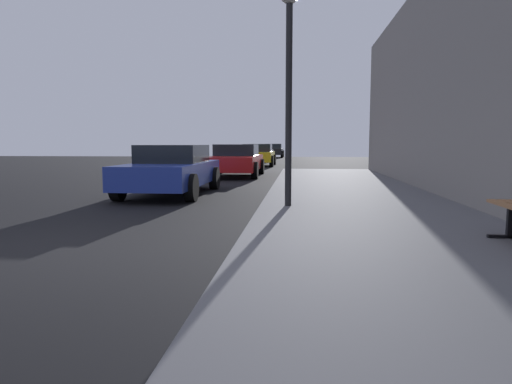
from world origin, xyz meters
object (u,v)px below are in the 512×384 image
(street_lamp, at_px, (289,54))
(car_yellow, at_px, (257,155))
(car_red, at_px, (236,160))
(car_blue, at_px, (172,169))
(car_white, at_px, (260,152))
(car_black, at_px, (273,150))

(street_lamp, bearing_deg, car_yellow, 97.01)
(car_red, bearing_deg, car_blue, 83.71)
(car_red, bearing_deg, car_white, -88.66)
(car_red, height_order, car_yellow, same)
(car_blue, bearing_deg, car_black, -91.48)
(street_lamp, height_order, car_yellow, street_lamp)
(street_lamp, height_order, car_white, street_lamp)
(car_yellow, xyz_separation_m, car_black, (0.02, 16.38, -0.00))
(street_lamp, xyz_separation_m, car_white, (-2.69, 25.53, -2.27))
(car_blue, bearing_deg, street_lamp, 135.60)
(car_white, bearing_deg, car_blue, 89.07)
(car_red, xyz_separation_m, car_black, (0.08, 25.03, -0.00))
(street_lamp, height_order, car_black, street_lamp)
(car_white, xyz_separation_m, car_black, (0.45, 9.19, -0.00))
(car_yellow, distance_m, car_black, 16.38)
(car_blue, xyz_separation_m, car_white, (0.37, 22.54, 0.00))
(street_lamp, xyz_separation_m, car_blue, (-3.06, 3.00, -2.27))
(car_blue, xyz_separation_m, car_black, (0.82, 31.73, -0.00))
(car_red, distance_m, car_yellow, 8.65)
(car_blue, distance_m, car_yellow, 15.37)
(car_blue, xyz_separation_m, car_red, (0.74, 6.70, 0.00))
(car_black, bearing_deg, car_yellow, 89.94)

